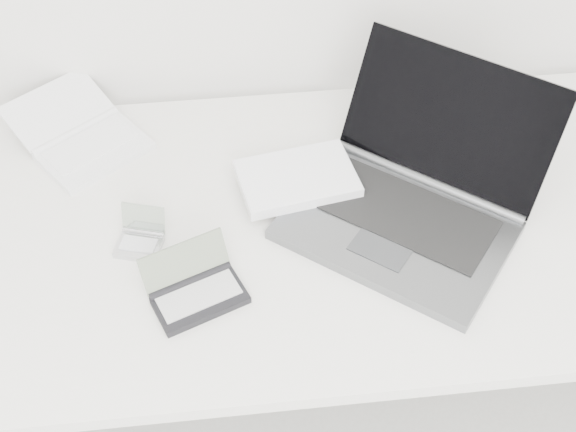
{
  "coord_description": "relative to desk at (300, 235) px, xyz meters",
  "views": [
    {
      "loc": [
        -0.14,
        0.49,
        1.92
      ],
      "look_at": [
        -0.03,
        1.51,
        0.79
      ],
      "focal_mm": 50.0,
      "sensor_mm": 36.0,
      "label": 1
    }
  ],
  "objects": [
    {
      "name": "netbook_open_white",
      "position": [
        -0.44,
        0.27,
        0.06
      ],
      "size": [
        0.34,
        0.36,
        0.06
      ],
      "rotation": [
        0.0,
        0.0,
        0.63
      ],
      "color": "white",
      "rests_on": "desk"
    },
    {
      "name": "palmtop_charcoal",
      "position": [
        -0.21,
        -0.17,
        0.06
      ],
      "size": [
        0.2,
        0.18,
        0.09
      ],
      "rotation": [
        0.0,
        0.0,
        0.38
      ],
      "color": "black",
      "rests_on": "desk"
    },
    {
      "name": "desk",
      "position": [
        0.0,
        0.0,
        0.0
      ],
      "size": [
        1.6,
        0.8,
        0.73
      ],
      "color": "white",
      "rests_on": "ground"
    },
    {
      "name": "pda_silver",
      "position": [
        -0.32,
        -0.03,
        0.06
      ],
      "size": [
        0.11,
        0.11,
        0.07
      ],
      "rotation": [
        0.0,
        0.0,
        -0.3
      ],
      "color": "silver",
      "rests_on": "desk"
    },
    {
      "name": "laptop_large",
      "position": [
        0.18,
        0.01,
        0.09
      ],
      "size": [
        0.64,
        0.59,
        0.26
      ],
      "rotation": [
        0.0,
        0.0,
        -0.67
      ],
      "color": "slate",
      "rests_on": "desk"
    }
  ]
}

